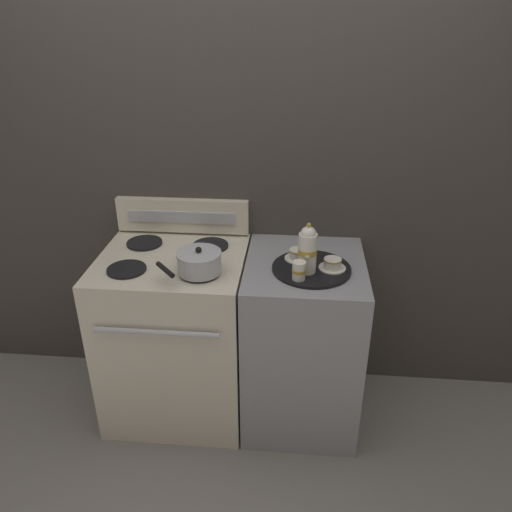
# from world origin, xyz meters

# --- Properties ---
(ground_plane) EXTENTS (6.00, 6.00, 0.00)m
(ground_plane) POSITION_xyz_m (0.00, 0.00, 0.00)
(ground_plane) COLOR gray
(wall_back) EXTENTS (6.00, 0.05, 2.20)m
(wall_back) POSITION_xyz_m (0.00, 0.34, 1.10)
(wall_back) COLOR #423D38
(wall_back) RESTS_ON ground
(stove) EXTENTS (0.70, 0.65, 0.90)m
(stove) POSITION_xyz_m (-0.29, -0.00, 0.45)
(stove) COLOR beige
(stove) RESTS_ON ground
(control_panel) EXTENTS (0.69, 0.05, 0.18)m
(control_panel) POSITION_xyz_m (-0.29, 0.29, 0.99)
(control_panel) COLOR beige
(control_panel) RESTS_ON stove
(side_counter) EXTENTS (0.56, 0.63, 0.89)m
(side_counter) POSITION_xyz_m (0.36, 0.00, 0.45)
(side_counter) COLOR #939399
(side_counter) RESTS_ON ground
(saucepan) EXTENTS (0.28, 0.27, 0.12)m
(saucepan) POSITION_xyz_m (-0.12, -0.14, 0.95)
(saucepan) COLOR #B7B7BC
(saucepan) RESTS_ON stove
(serving_tray) EXTENTS (0.36, 0.36, 0.01)m
(serving_tray) POSITION_xyz_m (0.38, -0.06, 0.90)
(serving_tray) COLOR black
(serving_tray) RESTS_ON side_counter
(teapot) EXTENTS (0.08, 0.13, 0.23)m
(teapot) POSITION_xyz_m (0.36, -0.10, 1.02)
(teapot) COLOR white
(teapot) RESTS_ON serving_tray
(teacup_left) EXTENTS (0.12, 0.12, 0.05)m
(teacup_left) POSITION_xyz_m (0.32, 0.02, 0.93)
(teacup_left) COLOR white
(teacup_left) RESTS_ON serving_tray
(teacup_right) EXTENTS (0.12, 0.12, 0.05)m
(teacup_right) POSITION_xyz_m (0.47, -0.06, 0.93)
(teacup_right) COLOR white
(teacup_right) RESTS_ON serving_tray
(creamer_jug) EXTENTS (0.06, 0.06, 0.08)m
(creamer_jug) POSITION_xyz_m (0.32, -0.17, 0.95)
(creamer_jug) COLOR white
(creamer_jug) RESTS_ON serving_tray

